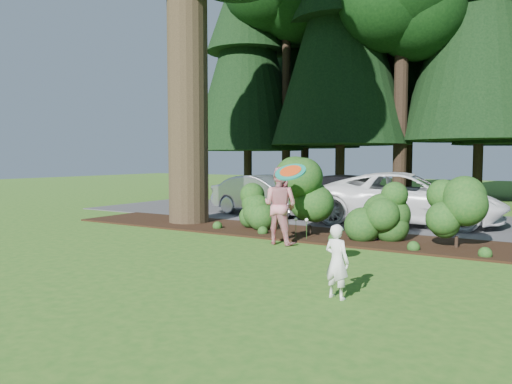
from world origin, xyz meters
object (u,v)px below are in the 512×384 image
frisbee (290,172)px  child (337,261)px  adult (280,206)px  car_white_suv (406,198)px  car_dark_suv (355,195)px  car_silver_wagon (267,195)px

frisbee → child: bearing=-21.8°
child → adult: 4.69m
car_white_suv → car_dark_suv: size_ratio=1.19×
child → frisbee: frisbee is taller
car_silver_wagon → car_dark_suv: size_ratio=0.89×
car_silver_wagon → car_white_suv: (4.87, 0.13, 0.09)m
adult → frisbee: (1.98, -3.22, 0.92)m
adult → frisbee: 3.89m
car_dark_suv → frisbee: 10.47m
car_silver_wagon → car_white_suv: bearing=-79.2°
car_white_suv → frisbee: bearing=172.7°
car_silver_wagon → adult: size_ratio=2.30×
frisbee → car_silver_wagon: bearing=122.9°
car_dark_suv → child: size_ratio=4.35×
car_silver_wagon → car_dark_suv: bearing=-41.8°
car_white_suv → car_dark_suv: 3.03m
car_silver_wagon → car_dark_suv: (2.52, 2.04, -0.00)m
car_dark_suv → adult: 6.89m
adult → car_dark_suv: bearing=-80.0°
child → adult: (-2.96, 3.61, 0.37)m
car_dark_suv → adult: adult is taller
car_silver_wagon → frisbee: size_ratio=8.21×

